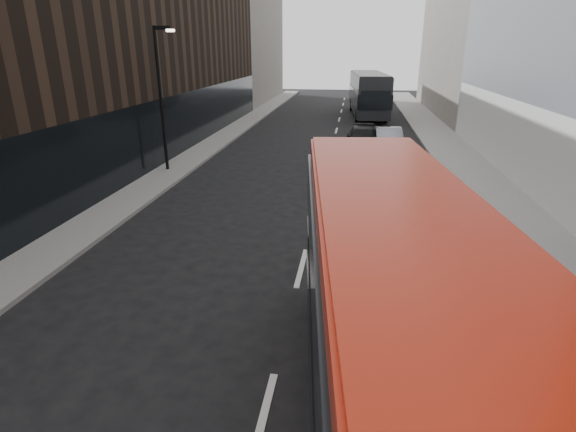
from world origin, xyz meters
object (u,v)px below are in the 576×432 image
at_px(street_lamp, 162,90).
at_px(car_a, 347,159).
at_px(car_b, 388,140).
at_px(car_c, 363,139).
at_px(red_bus, 396,330).
at_px(grey_bus, 368,93).

bearing_deg(street_lamp, car_a, 6.16).
height_order(car_b, car_c, car_b).
bearing_deg(car_c, car_a, -99.86).
distance_m(street_lamp, red_bus, 19.36).
relative_size(street_lamp, car_b, 1.53).
height_order(red_bus, grey_bus, red_bus).
distance_m(red_bus, car_c, 23.38).
relative_size(street_lamp, car_c, 1.43).
height_order(grey_bus, car_c, grey_bus).
bearing_deg(car_c, street_lamp, -147.12).
relative_size(grey_bus, car_a, 2.83).
height_order(red_bus, car_c, red_bus).
xyz_separation_m(red_bus, car_c, (-0.13, 23.32, -1.62)).
relative_size(red_bus, car_c, 2.17).
xyz_separation_m(red_bus, grey_bus, (0.47, 38.87, -0.19)).
bearing_deg(car_a, car_c, 80.47).
bearing_deg(street_lamp, red_bus, -57.70).
relative_size(car_b, car_c, 0.94).
height_order(car_a, car_b, car_a).
xyz_separation_m(street_lamp, grey_bus, (10.77, 22.58, -2.04)).
xyz_separation_m(grey_bus, car_a, (-1.45, -21.57, -1.38)).
bearing_deg(grey_bus, car_b, -90.67).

